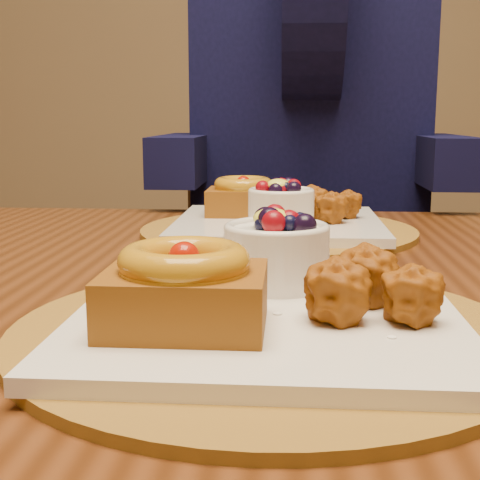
% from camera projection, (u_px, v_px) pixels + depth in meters
% --- Properties ---
extents(dining_table, '(1.60, 0.90, 0.76)m').
position_uv_depth(dining_table, '(274.00, 338.00, 0.73)').
color(dining_table, '#3A1C0A').
rests_on(dining_table, ground).
extents(place_setting_near, '(0.38, 0.38, 0.09)m').
position_uv_depth(place_setting_near, '(264.00, 302.00, 0.50)').
color(place_setting_near, brown).
rests_on(place_setting_near, dining_table).
extents(place_setting_far, '(0.38, 0.38, 0.08)m').
position_uv_depth(place_setting_far, '(276.00, 218.00, 0.92)').
color(place_setting_far, brown).
rests_on(place_setting_far, dining_table).
extents(chair_far, '(0.42, 0.42, 0.85)m').
position_uv_depth(chair_far, '(273.00, 319.00, 1.49)').
color(chair_far, black).
rests_on(chair_far, ground).
extents(diner, '(0.56, 0.53, 0.91)m').
position_uv_depth(diner, '(310.00, 86.00, 1.33)').
color(diner, black).
rests_on(diner, ground).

